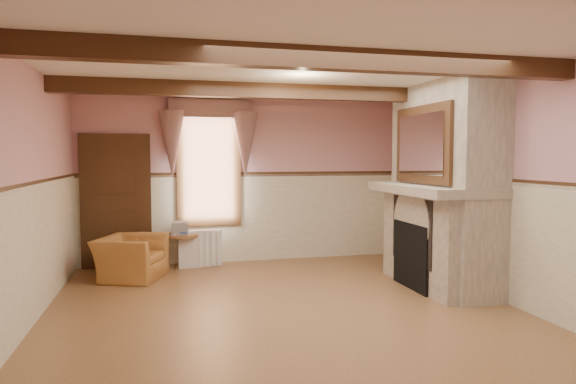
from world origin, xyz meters
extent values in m
cube|color=brown|center=(0.00, 0.00, 0.00)|extent=(5.50, 6.00, 0.01)
cube|color=silver|center=(0.00, 0.00, 2.80)|extent=(5.50, 6.00, 0.01)
cube|color=#C7898F|center=(0.00, 3.00, 1.40)|extent=(5.50, 0.02, 2.80)
cube|color=#C7898F|center=(0.00, -3.00, 1.40)|extent=(5.50, 0.02, 2.80)
cube|color=#C7898F|center=(-2.75, 0.00, 1.40)|extent=(0.02, 6.00, 2.80)
cube|color=#C7898F|center=(2.75, 0.00, 1.40)|extent=(0.02, 6.00, 2.80)
cube|color=black|center=(2.00, 0.60, 0.45)|extent=(0.20, 0.95, 0.90)
imported|color=#9E662D|center=(-1.84, 2.07, 0.31)|extent=(1.13, 1.20, 0.63)
cylinder|color=brown|center=(-1.09, 2.70, 0.28)|extent=(0.67, 0.67, 0.55)
cube|color=#B7AD8C|center=(-1.10, 2.69, 0.65)|extent=(0.28, 0.33, 0.20)
cube|color=silver|center=(-0.79, 2.70, 0.30)|extent=(0.71, 0.24, 0.60)
imported|color=brown|center=(2.24, 0.57, 1.46)|extent=(0.34, 0.34, 0.08)
cube|color=black|center=(2.24, 1.40, 1.52)|extent=(0.14, 0.24, 0.20)
cylinder|color=gold|center=(2.24, 0.87, 1.56)|extent=(0.11, 0.11, 0.28)
cylinder|color=maroon|center=(2.24, 0.17, 1.50)|extent=(0.06, 0.06, 0.16)
cylinder|color=gold|center=(2.24, 0.22, 1.48)|extent=(0.06, 0.06, 0.12)
cube|color=gray|center=(2.42, 0.60, 1.40)|extent=(0.85, 2.00, 2.80)
cube|color=gray|center=(2.24, 0.60, 1.36)|extent=(1.05, 2.05, 0.12)
cube|color=silver|center=(2.06, 0.60, 1.97)|extent=(0.06, 1.44, 1.04)
cube|color=black|center=(-2.10, 2.94, 1.05)|extent=(1.10, 0.10, 2.10)
cube|color=white|center=(-0.60, 2.97, 1.65)|extent=(1.06, 0.08, 2.02)
cube|color=gray|center=(-0.60, 2.88, 2.25)|extent=(1.30, 0.14, 1.40)
cube|color=black|center=(0.00, -1.20, 2.70)|extent=(5.50, 0.18, 0.20)
cube|color=black|center=(0.00, 1.20, 2.70)|extent=(5.50, 0.18, 0.20)
camera|label=1|loc=(-1.36, -5.74, 1.81)|focal=32.00mm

